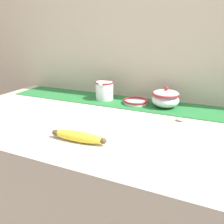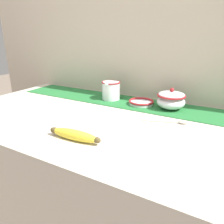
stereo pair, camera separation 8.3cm
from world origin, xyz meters
The scene contains 8 objects.
countertop centered at (0.00, 0.00, 0.45)m, with size 1.55×0.74×0.90m, color beige.
back_wall centered at (0.00, 0.39, 1.20)m, with size 2.35×0.04×2.40m, color beige.
table_runner centered at (0.00, 0.25, 0.90)m, with size 1.42×0.22×0.00m, color #236B33.
cream_pitcher centered at (-0.18, 0.25, 0.96)m, with size 0.10×0.12×0.10m.
sugar_bowl centered at (0.15, 0.25, 0.95)m, with size 0.13×0.13×0.10m.
small_dish centered at (0.00, 0.25, 0.91)m, with size 0.13×0.13×0.02m.
banana centered at (-0.05, -0.22, 0.92)m, with size 0.20×0.05×0.04m.
spoon centered at (0.22, 0.09, 0.91)m, with size 0.18×0.07×0.01m.
Camera 2 is at (0.38, -0.74, 1.24)m, focal length 35.00 mm.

